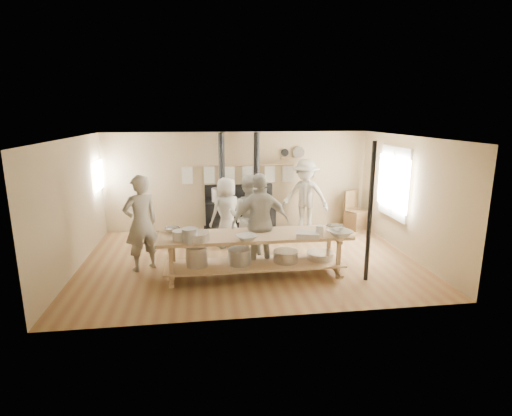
# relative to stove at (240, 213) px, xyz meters

# --- Properties ---
(ground) EXTENTS (7.00, 7.00, 0.00)m
(ground) POSITION_rel_stove_xyz_m (0.01, -2.12, -0.52)
(ground) COLOR brown
(ground) RESTS_ON ground
(room_shell) EXTENTS (7.00, 7.00, 7.00)m
(room_shell) POSITION_rel_stove_xyz_m (0.01, -2.12, 1.10)
(room_shell) COLOR tan
(room_shell) RESTS_ON ground
(window_right) EXTENTS (0.09, 1.50, 1.65)m
(window_right) POSITION_rel_stove_xyz_m (3.48, -1.52, 0.98)
(window_right) COLOR beige
(window_right) RESTS_ON ground
(left_opening) EXTENTS (0.00, 0.90, 0.90)m
(left_opening) POSITION_rel_stove_xyz_m (-3.44, -0.12, 1.08)
(left_opening) COLOR white
(left_opening) RESTS_ON ground
(stove) EXTENTS (1.90, 0.75, 2.60)m
(stove) POSITION_rel_stove_xyz_m (0.00, 0.00, 0.00)
(stove) COLOR black
(stove) RESTS_ON ground
(towel_rail) EXTENTS (3.00, 0.04, 0.47)m
(towel_rail) POSITION_rel_stove_xyz_m (0.01, 0.28, 1.04)
(towel_rail) COLOR tan
(towel_rail) RESTS_ON ground
(back_wall_shelf) EXTENTS (0.63, 0.14, 0.32)m
(back_wall_shelf) POSITION_rel_stove_xyz_m (1.47, 0.32, 1.48)
(back_wall_shelf) COLOR tan
(back_wall_shelf) RESTS_ON ground
(prep_table) EXTENTS (3.60, 0.90, 0.85)m
(prep_table) POSITION_rel_stove_xyz_m (-0.00, -3.02, -0.00)
(prep_table) COLOR tan
(prep_table) RESTS_ON ground
(support_post) EXTENTS (0.08, 0.08, 2.60)m
(support_post) POSITION_rel_stove_xyz_m (2.06, -3.47, 0.78)
(support_post) COLOR black
(support_post) RESTS_ON ground
(cook_far_left) EXTENTS (0.84, 0.76, 1.92)m
(cook_far_left) POSITION_rel_stove_xyz_m (-2.17, -2.36, 0.44)
(cook_far_left) COLOR #A6A493
(cook_far_left) RESTS_ON ground
(cook_left) EXTENTS (1.08, 0.97, 1.82)m
(cook_left) POSITION_rel_stove_xyz_m (0.02, -1.95, 0.39)
(cook_left) COLOR #A6A493
(cook_left) RESTS_ON ground
(cook_center) EXTENTS (0.96, 0.83, 1.65)m
(cook_center) POSITION_rel_stove_xyz_m (-0.41, -1.18, 0.30)
(cook_center) COLOR #A6A493
(cook_center) RESTS_ON ground
(cook_right) EXTENTS (1.19, 0.60, 1.96)m
(cook_right) POSITION_rel_stove_xyz_m (0.15, -2.75, 0.46)
(cook_right) COLOR #A6A493
(cook_right) RESTS_ON ground
(cook_by_window) EXTENTS (1.43, 1.24, 1.92)m
(cook_by_window) POSITION_rel_stove_xyz_m (1.72, -0.17, 0.44)
(cook_by_window) COLOR #A6A493
(cook_by_window) RESTS_ON ground
(chair) EXTENTS (0.64, 0.64, 1.03)m
(chair) POSITION_rel_stove_xyz_m (3.15, -0.15, -0.22)
(chair) COLOR brown
(chair) RESTS_ON ground
(bowl_white_a) EXTENTS (0.49, 0.49, 0.09)m
(bowl_white_a) POSITION_rel_stove_xyz_m (-0.19, -3.35, 0.37)
(bowl_white_a) COLOR white
(bowl_white_a) RESTS_ON prep_table
(bowl_steel_a) EXTENTS (0.40, 0.40, 0.09)m
(bowl_steel_a) POSITION_rel_stove_xyz_m (-1.54, -2.69, 0.37)
(bowl_steel_a) COLOR silver
(bowl_steel_a) RESTS_ON prep_table
(bowl_white_b) EXTENTS (0.55, 0.55, 0.11)m
(bowl_white_b) POSITION_rel_stove_xyz_m (1.56, -3.35, 0.38)
(bowl_white_b) COLOR white
(bowl_white_b) RESTS_ON prep_table
(bowl_steel_b) EXTENTS (0.39, 0.39, 0.11)m
(bowl_steel_b) POSITION_rel_stove_xyz_m (1.56, -3.05, 0.38)
(bowl_steel_b) COLOR silver
(bowl_steel_b) RESTS_ON prep_table
(roasting_pan) EXTENTS (0.47, 0.37, 0.09)m
(roasting_pan) POSITION_rel_stove_xyz_m (0.94, -3.35, 0.38)
(roasting_pan) COLOR #B2B2B7
(roasting_pan) RESTS_ON prep_table
(mixing_bowl_large) EXTENTS (0.60, 0.60, 0.15)m
(mixing_bowl_large) POSITION_rel_stove_xyz_m (-1.08, -3.26, 0.40)
(mixing_bowl_large) COLOR silver
(mixing_bowl_large) RESTS_ON prep_table
(bucket_galv) EXTENTS (0.36, 0.36, 0.25)m
(bucket_galv) POSITION_rel_stove_xyz_m (-1.19, -3.35, 0.45)
(bucket_galv) COLOR gray
(bucket_galv) RESTS_ON prep_table
(deep_bowl_enamel) EXTENTS (0.31, 0.31, 0.17)m
(deep_bowl_enamel) POSITION_rel_stove_xyz_m (-1.37, -3.19, 0.41)
(deep_bowl_enamel) COLOR white
(deep_bowl_enamel) RESTS_ON prep_table
(pitcher) EXTENTS (0.17, 0.17, 0.22)m
(pitcher) POSITION_rel_stove_xyz_m (1.16, -3.35, 0.44)
(pitcher) COLOR white
(pitcher) RESTS_ON prep_table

